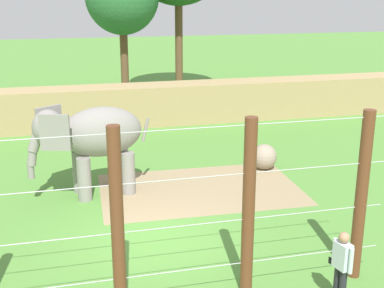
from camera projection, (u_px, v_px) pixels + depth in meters
ground_plane at (155, 238)px, 13.54m from camera, size 120.00×120.00×0.00m
dirt_patch at (200, 189)px, 16.83m from camera, size 6.56×4.34×0.01m
embankment_wall at (110, 106)px, 24.40m from camera, size 36.00×1.80×1.89m
elephant at (92, 137)px, 15.91m from camera, size 3.85×1.83×2.87m
enrichment_ball at (264, 157)px, 18.61m from camera, size 0.92×0.92×0.92m
cable_fence at (182, 215)px, 10.26m from camera, size 9.15×0.26×3.87m
zookeeper at (342, 266)px, 10.35m from camera, size 0.29×0.58×1.67m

